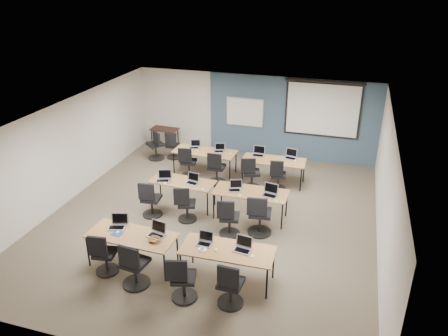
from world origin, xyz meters
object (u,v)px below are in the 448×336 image
(task_chair_5, at_px, (186,207))
(laptop_8, at_px, (195,146))
(training_table_mid_left, at_px, (182,183))
(task_chair_11, at_px, (278,178))
(task_chair_4, at_px, (150,202))
(laptop_11, at_px, (291,156))
(whiteboard, at_px, (245,112))
(training_table_back_right, at_px, (274,161))
(task_chair_3, at_px, (230,288))
(task_chair_0, at_px, (104,257))
(laptop_1, at_px, (157,232))
(task_chair_2, at_px, (182,282))
(laptop_9, at_px, (219,149))
(spare_chair_a, at_px, (173,148))
(training_table_front_left, at_px, (132,237))
(task_chair_1, at_px, (134,268))
(training_table_back_left, at_px, (205,152))
(training_table_mid_right, at_px, (251,193))
(laptop_6, at_px, (235,188))
(task_chair_10, at_px, (251,176))
(laptop_3, at_px, (243,247))
(laptop_5, at_px, (192,181))
(laptop_10, at_px, (258,153))
(projector_screen, at_px, (323,106))
(task_chair_8, at_px, (188,165))
(training_table_front_right, at_px, (227,251))
(laptop_7, at_px, (270,193))
(utility_table, at_px, (165,131))
(laptop_0, at_px, (118,224))
(task_chair_6, at_px, (228,221))
(laptop_4, at_px, (164,178))
(task_chair_9, at_px, (216,170))
(task_chair_7, at_px, (259,218))

(task_chair_5, xyz_separation_m, laptop_8, (-0.86, 2.99, 0.39))
(training_table_mid_left, distance_m, task_chair_11, 2.78)
(task_chair_4, xyz_separation_m, laptop_11, (3.03, 3.10, 0.39))
(training_table_mid_left, relative_size, task_chair_11, 1.79)
(whiteboard, relative_size, training_table_back_right, 0.70)
(training_table_back_right, relative_size, task_chair_3, 1.85)
(task_chair_0, distance_m, laptop_1, 1.18)
(task_chair_5, bearing_deg, task_chair_4, 165.73)
(task_chair_2, xyz_separation_m, laptop_11, (1.11, 5.75, 0.39))
(laptop_9, distance_m, spare_chair_a, 1.97)
(training_table_front_left, height_order, task_chair_0, task_chair_0)
(training_table_back_right, height_order, task_chair_1, task_chair_1)
(training_table_front_left, relative_size, training_table_back_left, 0.98)
(training_table_mid_right, xyz_separation_m, laptop_6, (-0.40, -0.01, 0.10))
(task_chair_10, bearing_deg, laptop_11, 23.88)
(laptop_6, height_order, laptop_9, laptop_6)
(task_chair_2, height_order, laptop_3, laptop_3)
(laptop_5, distance_m, laptop_10, 2.60)
(projector_screen, relative_size, training_table_back_right, 1.32)
(task_chair_1, height_order, task_chair_8, task_chair_1)
(training_table_front_right, bearing_deg, laptop_7, 80.69)
(training_table_mid_right, height_order, utility_table, utility_table)
(laptop_0, bearing_deg, laptop_11, 42.41)
(laptop_0, height_order, task_chair_1, task_chair_1)
(laptop_5, bearing_deg, task_chair_6, -28.00)
(task_chair_11, bearing_deg, laptop_7, -95.46)
(laptop_3, bearing_deg, task_chair_11, 98.90)
(training_table_front_left, bearing_deg, laptop_4, 101.65)
(task_chair_0, height_order, task_chair_9, task_chair_9)
(whiteboard, distance_m, task_chair_7, 5.16)
(whiteboard, distance_m, laptop_9, 1.95)
(laptop_8, relative_size, task_chair_9, 0.31)
(laptop_3, height_order, task_chair_6, laptop_3)
(task_chair_9, bearing_deg, task_chair_5, -92.68)
(whiteboard, relative_size, laptop_5, 3.96)
(task_chair_4, bearing_deg, task_chair_10, 41.19)
(spare_chair_a, bearing_deg, task_chair_2, -65.78)
(task_chair_5, height_order, laptop_9, laptop_9)
(task_chair_2, height_order, laptop_7, laptop_7)
(training_table_back_right, bearing_deg, task_chair_2, -99.10)
(task_chair_6, bearing_deg, utility_table, 117.70)
(task_chair_8, relative_size, laptop_10, 2.79)
(training_table_front_left, height_order, task_chair_9, task_chair_9)
(laptop_11, xyz_separation_m, task_chair_11, (-0.23, -0.71, -0.41))
(training_table_mid_left, distance_m, laptop_6, 1.45)
(laptop_8, bearing_deg, laptop_10, -18.54)
(training_table_back_right, relative_size, laptop_0, 5.05)
(task_chair_4, distance_m, task_chair_6, 2.15)
(task_chair_3, bearing_deg, laptop_11, 90.79)
(task_chair_2, relative_size, laptop_5, 3.05)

